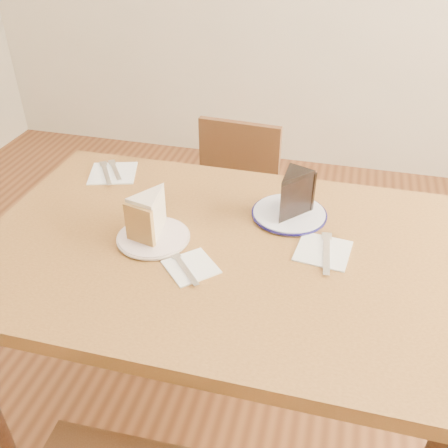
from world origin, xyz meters
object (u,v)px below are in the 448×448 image
chair_far (229,215)px  carrot_cake (153,214)px  plate_cream (153,237)px  plate_navy (289,214)px  chocolate_cake (290,197)px  table (216,275)px

chair_far → carrot_cake: size_ratio=7.03×
chair_far → plate_cream: size_ratio=4.32×
plate_navy → chair_far: bearing=122.1°
plate_cream → carrot_cake: size_ratio=1.63×
chair_far → plate_cream: 0.72m
chair_far → chocolate_cake: size_ratio=6.90×
table → plate_cream: size_ratio=6.76×
table → chocolate_cake: chocolate_cake is taller
table → chocolate_cake: size_ratio=10.80×
carrot_cake → plate_cream: bearing=-64.5°
table → plate_navy: bearing=48.1°
chair_far → plate_cream: bearing=90.6°
chair_far → chocolate_cake: bearing=125.7°
chair_far → plate_navy: bearing=126.4°
table → carrot_cake: 0.23m
chair_far → chocolate_cake: 0.66m
carrot_cake → plate_navy: bearing=41.6°
chair_far → plate_navy: 0.62m
chair_far → carrot_cake: (-0.05, -0.61, 0.39)m
chair_far → plate_navy: (0.28, -0.44, 0.33)m
chocolate_cake → plate_navy: bearing=-65.8°
plate_cream → chocolate_cake: 0.37m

